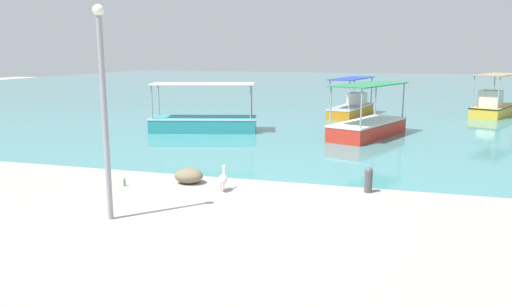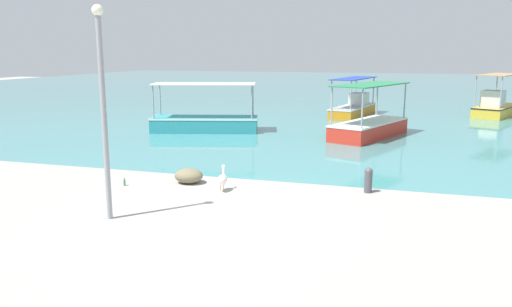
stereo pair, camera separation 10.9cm
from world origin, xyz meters
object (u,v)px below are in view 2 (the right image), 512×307
object	(u,v)px
fishing_boat_near_right	(496,106)
fishing_boat_center	(354,107)
fishing_boat_far_left	(205,121)
net_pile	(189,176)
mooring_bollard	(368,179)
pelican	(222,179)
fishing_boat_outer	(369,126)
lamp_post	(103,102)
glass_bottle	(124,182)

from	to	relation	value
fishing_boat_near_right	fishing_boat_center	size ratio (longest dim) A/B	0.94
fishing_boat_far_left	net_pile	bearing A→B (deg)	-70.57
fishing_boat_center	mooring_bollard	bearing A→B (deg)	-83.08
fishing_boat_near_right	fishing_boat_far_left	distance (m)	20.13
fishing_boat_far_left	pelican	world-z (taller)	fishing_boat_far_left
net_pile	fishing_boat_outer	bearing A→B (deg)	65.22
fishing_boat_outer	mooring_bollard	world-z (taller)	fishing_boat_outer
lamp_post	fishing_boat_center	bearing A→B (deg)	80.40
pelican	net_pile	xyz separation A→B (m)	(-1.40, 0.58, -0.13)
fishing_boat_near_right	pelican	bearing A→B (deg)	-116.47
lamp_post	net_pile	world-z (taller)	lamp_post
pelican	net_pile	world-z (taller)	pelican
lamp_post	mooring_bollard	size ratio (longest dim) A/B	6.77
fishing_boat_center	glass_bottle	xyz separation A→B (m)	(-5.33, -20.43, -0.49)
fishing_boat_center	pelican	distance (m)	20.22
fishing_boat_far_left	mooring_bollard	size ratio (longest dim) A/B	7.58
fishing_boat_near_right	net_pile	xyz separation A→B (m)	(-12.69, -22.09, -0.42)
pelican	mooring_bollard	xyz separation A→B (m)	(4.37, 1.10, 0.05)
pelican	lamp_post	bearing A→B (deg)	-119.86
fishing_boat_near_right	glass_bottle	xyz separation A→B (m)	(-14.55, -23.00, -0.56)
mooring_bollard	glass_bottle	bearing A→B (deg)	-169.41
fishing_boat_near_right	glass_bottle	size ratio (longest dim) A/B	20.63
fishing_boat_far_left	pelican	size ratio (longest dim) A/B	7.48
pelican	lamp_post	world-z (taller)	lamp_post
fishing_boat_outer	net_pile	xyz separation A→B (m)	(-5.08, -11.00, -0.32)
pelican	fishing_boat_far_left	bearing A→B (deg)	114.81
lamp_post	mooring_bollard	world-z (taller)	lamp_post
lamp_post	net_pile	distance (m)	4.81
fishing_boat_outer	fishing_boat_near_right	size ratio (longest dim) A/B	1.05
fishing_boat_outer	fishing_boat_center	distance (m)	8.68
fishing_boat_center	fishing_boat_outer	bearing A→B (deg)	-79.29
lamp_post	pelican	bearing A→B (deg)	60.14
fishing_boat_outer	glass_bottle	bearing A→B (deg)	-120.24
mooring_bollard	fishing_boat_near_right	bearing A→B (deg)	72.21
fishing_boat_outer	lamp_post	xyz separation A→B (m)	(-5.57, -14.88, 2.48)
fishing_boat_near_right	net_pile	distance (m)	25.48
fishing_boat_center	mooring_bollard	world-z (taller)	fishing_boat_center
fishing_boat_outer	fishing_boat_far_left	world-z (taller)	fishing_boat_outer
fishing_boat_center	net_pile	world-z (taller)	fishing_boat_center
fishing_boat_far_left	lamp_post	size ratio (longest dim) A/B	1.12
fishing_boat_near_right	net_pile	bearing A→B (deg)	-119.88
fishing_boat_far_left	fishing_boat_outer	bearing A→B (deg)	4.46
fishing_boat_center	net_pile	xyz separation A→B (m)	(-3.46, -19.53, -0.35)
fishing_boat_outer	net_pile	distance (m)	12.12
net_pile	fishing_boat_far_left	bearing A→B (deg)	109.43
fishing_boat_far_left	fishing_boat_center	distance (m)	11.63
fishing_boat_outer	lamp_post	world-z (taller)	lamp_post
fishing_boat_outer	pelican	world-z (taller)	fishing_boat_outer
fishing_boat_near_right	lamp_post	size ratio (longest dim) A/B	1.04
glass_bottle	pelican	bearing A→B (deg)	5.68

